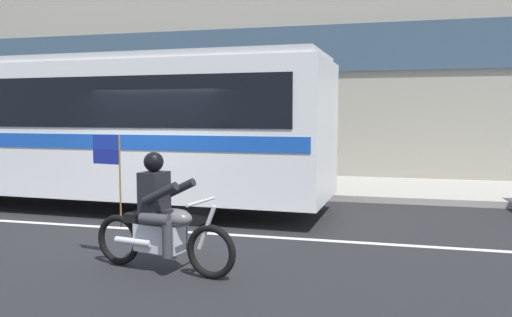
{
  "coord_description": "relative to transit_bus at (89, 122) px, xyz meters",
  "views": [
    {
      "loc": [
        4.17,
        -8.78,
        2.05
      ],
      "look_at": [
        2.05,
        -0.54,
        1.31
      ],
      "focal_mm": 35.9,
      "sensor_mm": 36.0,
      "label": 1
    }
  ],
  "objects": [
    {
      "name": "ground_plane",
      "position": [
        2.17,
        -1.19,
        -1.88
      ],
      "size": [
        60.0,
        60.0,
        0.0
      ],
      "primitive_type": "plane",
      "color": "black"
    },
    {
      "name": "sidewalk_curb",
      "position": [
        2.17,
        3.91,
        -1.81
      ],
      "size": [
        28.0,
        3.8,
        0.15
      ],
      "primitive_type": "cube",
      "color": "#A39E93",
      "rests_on": "ground_plane"
    },
    {
      "name": "lane_center_stripe",
      "position": [
        2.17,
        -1.79,
        -1.88
      ],
      "size": [
        26.6,
        0.14,
        0.01
      ],
      "primitive_type": "cube",
      "color": "silver",
      "rests_on": "ground_plane"
    },
    {
      "name": "motorcycle_with_rider",
      "position": [
        3.51,
        -3.94,
        -1.22
      ],
      "size": [
        2.17,
        0.71,
        1.78
      ],
      "color": "black",
      "rests_on": "ground_plane"
    },
    {
      "name": "transit_bus",
      "position": [
        0.0,
        0.0,
        0.0
      ],
      "size": [
        10.61,
        2.99,
        3.22
      ],
      "color": "white",
      "rests_on": "ground_plane"
    }
  ]
}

